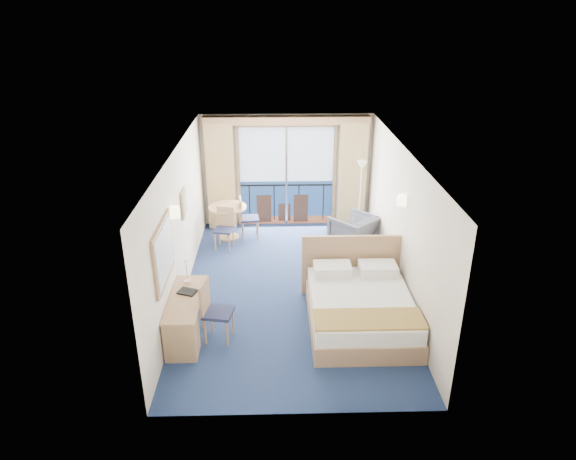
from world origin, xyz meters
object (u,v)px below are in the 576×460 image
object	(u,v)px
armchair	(353,232)
desk_chair	(213,308)
bed	(360,307)
desk	(183,329)
nightstand	(382,270)
table_chair_a	(246,215)
table_chair_b	(225,225)
round_table	(228,214)
floor_lamp	(361,179)

from	to	relation	value
armchair	desk_chair	bearing A→B (deg)	8.25
bed	desk	bearing A→B (deg)	-167.06
nightstand	desk	world-z (taller)	desk
bed	table_chair_a	distance (m)	4.16
bed	desk_chair	xyz separation A→B (m)	(-2.42, -0.37, 0.25)
table_chair_b	round_table	bearing A→B (deg)	97.70
table_chair_a	table_chair_b	xyz separation A→B (m)	(-0.44, -0.51, -0.03)
round_table	nightstand	bearing A→B (deg)	-34.17
armchair	desk_chair	distance (m)	4.26
floor_lamp	desk_chair	distance (m)	5.15
bed	nightstand	bearing A→B (deg)	65.31
nightstand	desk_chair	world-z (taller)	desk_chair
desk	round_table	distance (m)	4.25
floor_lamp	table_chair_b	xyz separation A→B (m)	(-3.09, -0.68, -0.82)
round_table	table_chair_b	bearing A→B (deg)	-93.76
table_chair_a	round_table	bearing A→B (deg)	86.18
floor_lamp	desk	xyz separation A→B (m)	(-3.42, -4.42, -0.95)
nightstand	armchair	xyz separation A→B (m)	(-0.35, 1.47, 0.14)
floor_lamp	desk	distance (m)	5.67
nightstand	floor_lamp	bearing A→B (deg)	92.44
desk	table_chair_a	world-z (taller)	table_chair_a
armchair	round_table	distance (m)	2.89
floor_lamp	table_chair_a	xyz separation A→B (m)	(-2.64, -0.17, -0.79)
bed	table_chair_b	world-z (taller)	bed
desk_chair	round_table	xyz separation A→B (m)	(-0.08, 3.94, 0.01)
desk_chair	round_table	distance (m)	3.94
floor_lamp	desk_chair	size ratio (longest dim) A/B	1.71
nightstand	round_table	bearing A→B (deg)	145.83
armchair	table_chair_a	world-z (taller)	table_chair_a
table_chair_b	table_chair_a	bearing A→B (deg)	60.10
armchair	desk	xyz separation A→B (m)	(-3.17, -3.57, -0.01)
nightstand	table_chair_a	xyz separation A→B (m)	(-2.74, 2.16, 0.29)
armchair	round_table	xyz separation A→B (m)	(-2.80, 0.67, 0.19)
bed	desk	size ratio (longest dim) A/B	1.48
armchair	table_chair_b	bearing A→B (deg)	-45.62
floor_lamp	desk	bearing A→B (deg)	-127.71
desk	desk_chair	bearing A→B (deg)	33.26
bed	table_chair_b	xyz separation A→B (m)	(-2.53, 3.09, 0.19)
bed	table_chair_a	world-z (taller)	bed
desk_chair	desk	bearing A→B (deg)	133.36
desk	desk_chair	world-z (taller)	desk_chair
armchair	round_table	size ratio (longest dim) A/B	1.00
desk	round_table	bearing A→B (deg)	85.04
desk	bed	bearing A→B (deg)	12.94
desk_chair	nightstand	bearing A→B (deg)	-49.56
nightstand	table_chair_a	bearing A→B (deg)	141.78
armchair	desk	size ratio (longest dim) A/B	0.58
desk	table_chair_a	distance (m)	4.32
floor_lamp	desk_chair	world-z (taller)	floor_lamp
armchair	table_chair_b	world-z (taller)	table_chair_b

